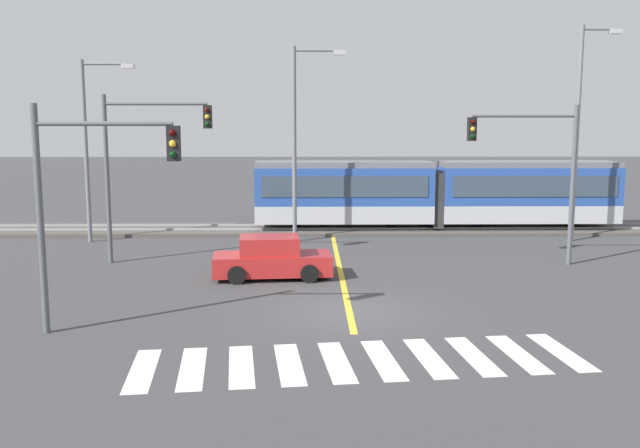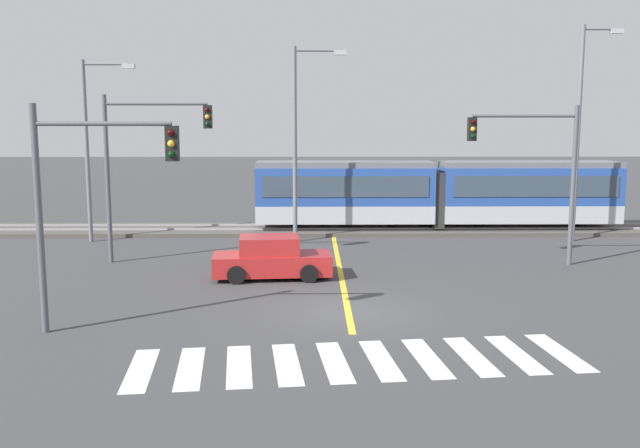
# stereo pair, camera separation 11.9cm
# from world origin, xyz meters

# --- Properties ---
(ground_plane) EXTENTS (200.00, 200.00, 0.00)m
(ground_plane) POSITION_xyz_m (0.00, 0.00, 0.00)
(ground_plane) COLOR #3D3D3F
(track_bed) EXTENTS (120.00, 4.00, 0.18)m
(track_bed) POSITION_xyz_m (0.00, 15.32, 0.09)
(track_bed) COLOR #4C4742
(track_bed) RESTS_ON ground
(rail_near) EXTENTS (120.00, 0.08, 0.10)m
(rail_near) POSITION_xyz_m (0.00, 14.60, 0.23)
(rail_near) COLOR #939399
(rail_near) RESTS_ON track_bed
(rail_far) EXTENTS (120.00, 0.08, 0.10)m
(rail_far) POSITION_xyz_m (0.00, 16.04, 0.23)
(rail_far) COLOR #939399
(rail_far) RESTS_ON track_bed
(light_rail_tram) EXTENTS (18.50, 2.64, 3.43)m
(light_rail_tram) POSITION_xyz_m (5.36, 15.31, 2.05)
(light_rail_tram) COLOR #B7BAC1
(light_rail_tram) RESTS_ON track_bed
(crosswalk_stripe_0) EXTENTS (0.86, 2.84, 0.01)m
(crosswalk_stripe_0) POSITION_xyz_m (-4.92, -4.81, 0.00)
(crosswalk_stripe_0) COLOR silver
(crosswalk_stripe_0) RESTS_ON ground
(crosswalk_stripe_1) EXTENTS (0.86, 2.84, 0.01)m
(crosswalk_stripe_1) POSITION_xyz_m (-3.83, -4.69, 0.00)
(crosswalk_stripe_1) COLOR silver
(crosswalk_stripe_1) RESTS_ON ground
(crosswalk_stripe_2) EXTENTS (0.86, 2.84, 0.01)m
(crosswalk_stripe_2) POSITION_xyz_m (-2.73, -4.57, 0.00)
(crosswalk_stripe_2) COLOR silver
(crosswalk_stripe_2) RESTS_ON ground
(crosswalk_stripe_3) EXTENTS (0.86, 2.84, 0.01)m
(crosswalk_stripe_3) POSITION_xyz_m (-1.64, -4.45, 0.00)
(crosswalk_stripe_3) COLOR silver
(crosswalk_stripe_3) RESTS_ON ground
(crosswalk_stripe_4) EXTENTS (0.86, 2.84, 0.01)m
(crosswalk_stripe_4) POSITION_xyz_m (-0.55, -4.33, 0.00)
(crosswalk_stripe_4) COLOR silver
(crosswalk_stripe_4) RESTS_ON ground
(crosswalk_stripe_5) EXTENTS (0.86, 2.84, 0.01)m
(crosswalk_stripe_5) POSITION_xyz_m (0.55, -4.21, 0.00)
(crosswalk_stripe_5) COLOR silver
(crosswalk_stripe_5) RESTS_ON ground
(crosswalk_stripe_6) EXTENTS (0.86, 2.84, 0.01)m
(crosswalk_stripe_6) POSITION_xyz_m (1.64, -4.09, 0.00)
(crosswalk_stripe_6) COLOR silver
(crosswalk_stripe_6) RESTS_ON ground
(crosswalk_stripe_7) EXTENTS (0.86, 2.84, 0.01)m
(crosswalk_stripe_7) POSITION_xyz_m (2.73, -3.97, 0.00)
(crosswalk_stripe_7) COLOR silver
(crosswalk_stripe_7) RESTS_ON ground
(crosswalk_stripe_8) EXTENTS (0.86, 2.84, 0.01)m
(crosswalk_stripe_8) POSITION_xyz_m (3.83, -3.85, 0.00)
(crosswalk_stripe_8) COLOR silver
(crosswalk_stripe_8) RESTS_ON ground
(crosswalk_stripe_9) EXTENTS (0.86, 2.84, 0.01)m
(crosswalk_stripe_9) POSITION_xyz_m (4.92, -3.73, 0.00)
(crosswalk_stripe_9) COLOR silver
(crosswalk_stripe_9) RESTS_ON ground
(lane_centre_line) EXTENTS (0.20, 15.59, 0.01)m
(lane_centre_line) POSITION_xyz_m (0.00, 5.52, 0.00)
(lane_centre_line) COLOR gold
(lane_centre_line) RESTS_ON ground
(sedan_crossing) EXTENTS (4.32, 2.16, 1.52)m
(sedan_crossing) POSITION_xyz_m (-2.51, 4.44, 0.70)
(sedan_crossing) COLOR #B22323
(sedan_crossing) RESTS_ON ground
(traffic_light_near_left) EXTENTS (3.75, 0.38, 5.99)m
(traffic_light_near_left) POSITION_xyz_m (-6.87, -1.98, 3.93)
(traffic_light_near_left) COLOR #515459
(traffic_light_near_left) RESTS_ON ground
(traffic_light_mid_right) EXTENTS (4.25, 0.38, 6.21)m
(traffic_light_mid_right) POSITION_xyz_m (7.65, 6.63, 4.14)
(traffic_light_mid_right) COLOR #515459
(traffic_light_mid_right) RESTS_ON ground
(traffic_light_mid_left) EXTENTS (4.25, 0.38, 6.63)m
(traffic_light_mid_left) POSITION_xyz_m (-7.74, 7.30, 4.42)
(traffic_light_mid_left) COLOR #515459
(traffic_light_mid_left) RESTS_ON ground
(street_lamp_west) EXTENTS (2.47, 0.28, 8.41)m
(street_lamp_west) POSITION_xyz_m (-11.26, 12.26, 4.82)
(street_lamp_west) COLOR slate
(street_lamp_west) RESTS_ON ground
(street_lamp_centre) EXTENTS (2.46, 0.28, 9.02)m
(street_lamp_centre) POSITION_xyz_m (-1.62, 12.17, 5.13)
(street_lamp_centre) COLOR slate
(street_lamp_centre) RESTS_ON ground
(street_lamp_east) EXTENTS (1.90, 0.28, 9.98)m
(street_lamp_east) POSITION_xyz_m (11.45, 12.14, 5.55)
(street_lamp_east) COLOR slate
(street_lamp_east) RESTS_ON ground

